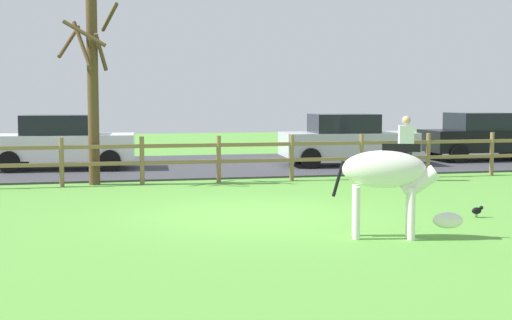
{
  "coord_description": "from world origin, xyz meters",
  "views": [
    {
      "loc": [
        -2.8,
        -12.32,
        2.08
      ],
      "look_at": [
        0.29,
        1.05,
        0.89
      ],
      "focal_mm": 50.09,
      "sensor_mm": 36.0,
      "label": 1
    }
  ],
  "objects_px": {
    "bare_tree": "(92,86)",
    "crow_on_grass": "(477,210)",
    "parked_car_black": "(483,136)",
    "zebra": "(389,176)",
    "visitor_near_fence": "(406,145)",
    "parked_car_silver": "(347,139)",
    "parked_car_white": "(62,142)"
  },
  "relations": [
    {
      "from": "zebra",
      "to": "parked_car_white",
      "type": "height_order",
      "value": "parked_car_white"
    },
    {
      "from": "zebra",
      "to": "crow_on_grass",
      "type": "height_order",
      "value": "zebra"
    },
    {
      "from": "parked_car_white",
      "to": "parked_car_silver",
      "type": "relative_size",
      "value": 1.0
    },
    {
      "from": "bare_tree",
      "to": "parked_car_black",
      "type": "xyz_separation_m",
      "value": [
        12.51,
        3.55,
        -1.54
      ]
    },
    {
      "from": "parked_car_silver",
      "to": "parked_car_black",
      "type": "bearing_deg",
      "value": 8.32
    },
    {
      "from": "crow_on_grass",
      "to": "parked_car_silver",
      "type": "distance_m",
      "value": 9.3
    },
    {
      "from": "zebra",
      "to": "crow_on_grass",
      "type": "xyz_separation_m",
      "value": [
        2.26,
        1.36,
        -0.8
      ]
    },
    {
      "from": "parked_car_black",
      "to": "parked_car_silver",
      "type": "xyz_separation_m",
      "value": [
        -5.01,
        -0.73,
        0.0
      ]
    },
    {
      "from": "parked_car_silver",
      "to": "crow_on_grass",
      "type": "bearing_deg",
      "value": -96.06
    },
    {
      "from": "crow_on_grass",
      "to": "visitor_near_fence",
      "type": "xyz_separation_m",
      "value": [
        1.16,
        5.45,
        0.78
      ]
    },
    {
      "from": "visitor_near_fence",
      "to": "crow_on_grass",
      "type": "bearing_deg",
      "value": -102.04
    },
    {
      "from": "crow_on_grass",
      "to": "parked_car_black",
      "type": "xyz_separation_m",
      "value": [
        5.99,
        9.95,
        0.72
      ]
    },
    {
      "from": "bare_tree",
      "to": "visitor_near_fence",
      "type": "xyz_separation_m",
      "value": [
        7.68,
        -0.95,
        -1.48
      ]
    },
    {
      "from": "zebra",
      "to": "visitor_near_fence",
      "type": "height_order",
      "value": "visitor_near_fence"
    },
    {
      "from": "crow_on_grass",
      "to": "visitor_near_fence",
      "type": "height_order",
      "value": "visitor_near_fence"
    },
    {
      "from": "bare_tree",
      "to": "crow_on_grass",
      "type": "bearing_deg",
      "value": -44.51
    },
    {
      "from": "bare_tree",
      "to": "parked_car_white",
      "type": "bearing_deg",
      "value": 103.81
    },
    {
      "from": "parked_car_black",
      "to": "parked_car_silver",
      "type": "distance_m",
      "value": 5.07
    },
    {
      "from": "crow_on_grass",
      "to": "parked_car_white",
      "type": "distance_m",
      "value": 12.41
    },
    {
      "from": "parked_car_white",
      "to": "visitor_near_fence",
      "type": "xyz_separation_m",
      "value": [
        8.55,
        -4.5,
        0.06
      ]
    },
    {
      "from": "parked_car_silver",
      "to": "visitor_near_fence",
      "type": "xyz_separation_m",
      "value": [
        0.18,
        -3.77,
        0.06
      ]
    },
    {
      "from": "crow_on_grass",
      "to": "parked_car_black",
      "type": "relative_size",
      "value": 0.05
    },
    {
      "from": "parked_car_white",
      "to": "bare_tree",
      "type": "bearing_deg",
      "value": -76.19
    },
    {
      "from": "zebra",
      "to": "parked_car_white",
      "type": "distance_m",
      "value": 12.42
    },
    {
      "from": "zebra",
      "to": "visitor_near_fence",
      "type": "relative_size",
      "value": 1.14
    },
    {
      "from": "bare_tree",
      "to": "crow_on_grass",
      "type": "distance_m",
      "value": 9.41
    },
    {
      "from": "parked_car_black",
      "to": "visitor_near_fence",
      "type": "height_order",
      "value": "visitor_near_fence"
    },
    {
      "from": "bare_tree",
      "to": "parked_car_white",
      "type": "height_order",
      "value": "bare_tree"
    },
    {
      "from": "bare_tree",
      "to": "zebra",
      "type": "bearing_deg",
      "value": -61.27
    },
    {
      "from": "bare_tree",
      "to": "visitor_near_fence",
      "type": "relative_size",
      "value": 2.69
    },
    {
      "from": "bare_tree",
      "to": "parked_car_silver",
      "type": "height_order",
      "value": "bare_tree"
    },
    {
      "from": "zebra",
      "to": "parked_car_silver",
      "type": "bearing_deg",
      "value": 73.0
    }
  ]
}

